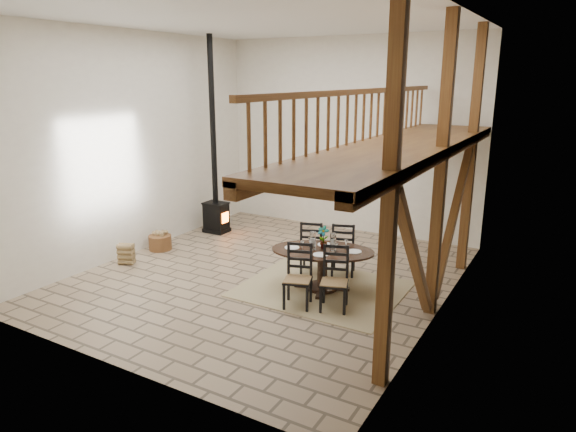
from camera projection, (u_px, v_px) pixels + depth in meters
The scene contains 7 objects.
ground at pixel (267, 276), 10.64m from camera, with size 8.00×8.00×0.00m, color #998266.
room_shell at pixel (321, 132), 9.28m from camera, with size 7.02×8.02×5.01m.
rug at pixel (322, 289), 9.96m from camera, with size 3.00×2.50×0.02m, color tan.
dining_table at pixel (322, 267), 9.84m from camera, with size 2.24×2.43×1.26m.
wood_stove at pixel (215, 190), 13.38m from camera, with size 0.62×0.48×5.00m.
log_basket at pixel (160, 242), 12.22m from camera, with size 0.53×0.53×0.44m.
log_stack at pixel (126, 254), 11.26m from camera, with size 0.40×0.34×0.46m.
Camera 1 is at (5.35, -8.40, 3.98)m, focal length 32.00 mm.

